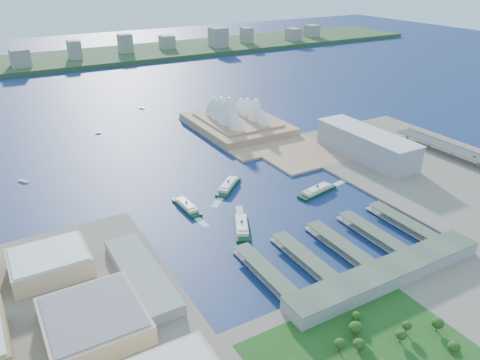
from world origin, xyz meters
TOP-DOWN VIEW (x-y plane):
  - ground at (0.00, 0.00)m, footprint 3000.00×3000.00m
  - south_land at (0.00, -210.00)m, footprint 720.00×180.00m
  - east_land at (240.00, -50.00)m, footprint 240.00×500.00m
  - peninsula at (107.50, 260.00)m, footprint 135.00×220.00m
  - far_shore at (0.00, 980.00)m, footprint 2200.00×260.00m
  - opera_house at (105.00, 280.00)m, footprint 134.00×180.00m
  - toaster_building at (195.00, 80.00)m, footprint 45.00×155.00m
  - west_buildings at (-250.00, -70.00)m, footprint 200.00×280.00m
  - ferry_wharves at (14.00, -75.00)m, footprint 184.00×90.00m
  - terminal_building at (15.00, -135.00)m, footprint 200.00×28.00m
  - park at (-60.00, -190.00)m, footprint 150.00×110.00m
  - far_skyline at (0.00, 960.00)m, footprint 1900.00×140.00m
  - ferry_a at (-78.46, 71.12)m, footprint 14.87×50.86m
  - ferry_b at (-13.84, 92.65)m, footprint 49.93×47.39m
  - ferry_c at (-47.43, 2.62)m, footprint 36.43×54.25m
  - ferry_d at (70.51, 28.24)m, footprint 56.95×24.76m
  - boat_a at (-225.98, 234.91)m, footprint 11.61×13.41m
  - boat_b at (-98.90, 367.14)m, footprint 9.68×3.65m
  - boat_c at (189.96, 428.62)m, footprint 4.72×10.74m
  - boat_e at (6.47, 464.87)m, footprint 10.22×11.41m
  - car_c at (296.00, -15.22)m, footprint 1.74×4.29m

SIDE VIEW (x-z plane):
  - ground at x=0.00m, z-range 0.00..0.00m
  - boat_c at x=189.96m, z-range 0.00..2.34m
  - boat_b at x=-98.90m, z-range 0.00..2.59m
  - boat_a at x=-225.98m, z-range 0.00..2.75m
  - boat_e at x=6.47m, z-range 0.00..2.86m
  - south_land at x=0.00m, z-range 0.00..3.00m
  - east_land at x=240.00m, z-range 0.00..3.00m
  - peninsula at x=107.50m, z-range 0.00..3.00m
  - ferry_wharves at x=14.00m, z-range 0.00..9.30m
  - ferry_a at x=-78.46m, z-range 0.00..9.53m
  - ferry_c at x=-47.43m, z-range 0.00..10.18m
  - ferry_b at x=-13.84m, z-range 0.00..10.38m
  - ferry_d at x=70.51m, z-range 0.00..10.45m
  - far_shore at x=0.00m, z-range 0.00..12.00m
  - terminal_building at x=15.00m, z-range 3.00..15.00m
  - park at x=-60.00m, z-range 3.00..19.00m
  - car_c at x=296.00m, z-range 14.85..16.09m
  - west_buildings at x=-250.00m, z-range 3.00..30.00m
  - toaster_building at x=195.00m, z-range 3.00..38.00m
  - opera_house at x=105.00m, z-range 3.00..61.00m
  - far_skyline at x=0.00m, z-range 12.00..67.00m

